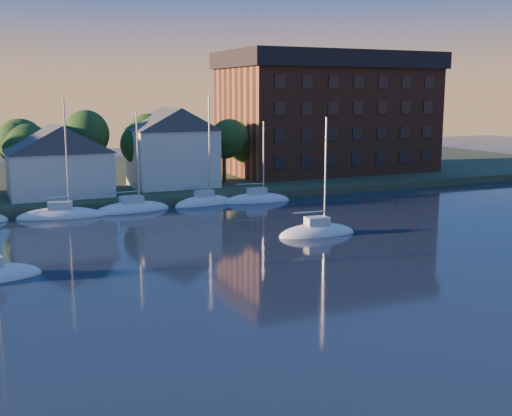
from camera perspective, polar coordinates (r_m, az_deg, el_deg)
shoreline_land at (r=95.27m, az=-14.84°, el=2.28°), size 160.00×50.00×2.00m
wooden_dock at (r=72.95m, az=-11.72°, el=0.08°), size 120.00×3.00×1.00m
clubhouse_centre at (r=76.10m, az=-17.13°, el=4.15°), size 11.55×8.40×8.08m
clubhouse_east at (r=80.96m, az=-7.45°, el=5.47°), size 10.50×8.40×9.80m
condo_block at (r=96.87m, az=6.42°, el=8.50°), size 31.00×17.00×17.40m
tree_line at (r=83.21m, az=-12.27°, el=6.26°), size 93.40×5.40×8.90m
moored_fleet at (r=68.36m, az=-20.99°, el=-0.98°), size 63.50×2.40×12.05m
drifting_sailboat_right at (r=57.68m, az=5.43°, el=-2.31°), size 7.47×3.11×11.57m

